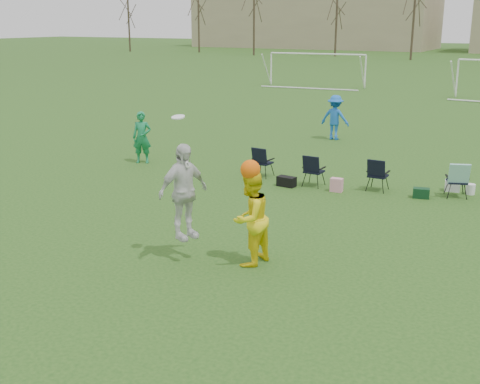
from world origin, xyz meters
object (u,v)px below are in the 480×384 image
Objects in this scene: center_contest at (221,205)px; goal_left at (317,60)px; fielder_green_near at (142,137)px; fielder_blue at (335,117)px.

center_contest reaches higher than goal_left.
fielder_green_near is 0.24× the size of goal_left.
fielder_green_near is 26.79m from goal_left.
center_contest is at bearing 101.11° from fielder_blue.
goal_left is at bearing 108.22° from center_contest.
fielder_green_near is 0.59× the size of center_contest.
goal_left is at bearing -65.65° from fielder_blue.
center_contest is 0.41× the size of goal_left.
fielder_green_near is at bearing 136.98° from center_contest.
fielder_green_near is 9.51m from center_contest.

